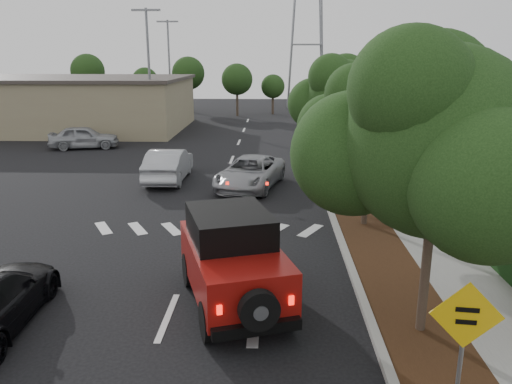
{
  "coord_description": "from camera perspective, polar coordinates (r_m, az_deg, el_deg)",
  "views": [
    {
      "loc": [
        2.4,
        -10.22,
        5.81
      ],
      "look_at": [
        1.93,
        3.0,
        2.18
      ],
      "focal_mm": 35.0,
      "sensor_mm": 36.0,
      "label": 1
    }
  ],
  "objects": [
    {
      "name": "silver_suv_ahead",
      "position": [
        22.59,
        -0.67,
        2.24
      ],
      "size": [
        3.45,
        5.41,
        1.39
      ],
      "primitive_type": "imported",
      "rotation": [
        0.0,
        0.0,
        -0.25
      ],
      "color": "#96979D",
      "rests_on": "ground"
    },
    {
      "name": "silver_sedan_oncoming",
      "position": [
        24.26,
        -9.95,
        3.1
      ],
      "size": [
        1.65,
        4.69,
        1.54
      ],
      "primitive_type": "imported",
      "rotation": [
        0.0,
        0.0,
        3.15
      ],
      "color": "#B2B4BB",
      "rests_on": "ground"
    },
    {
      "name": "curb",
      "position": [
        23.05,
        7.44,
        0.79
      ],
      "size": [
        0.2,
        70.0,
        0.15
      ],
      "primitive_type": "cube",
      "color": "#9E9B93",
      "rests_on": "ground"
    },
    {
      "name": "light_pole_b",
      "position": [
        49.57,
        -9.61,
        8.38
      ],
      "size": [
        2.0,
        0.22,
        9.0
      ],
      "primitive_type": null,
      "color": "slate",
      "rests_on": "ground"
    },
    {
      "name": "planting_strip",
      "position": [
        23.17,
        9.9,
        0.73
      ],
      "size": [
        1.8,
        70.0,
        0.12
      ],
      "primitive_type": "cube",
      "color": "black",
      "rests_on": "ground"
    },
    {
      "name": "street_tree_near",
      "position": [
        11.77,
        18.17,
        -15.1
      ],
      "size": [
        3.8,
        3.8,
        5.92
      ],
      "primitive_type": null,
      "color": "black",
      "rests_on": "ground"
    },
    {
      "name": "commercial_building",
      "position": [
        44.39,
        -22.78,
        9.23
      ],
      "size": [
        22.0,
        12.0,
        4.0
      ],
      "primitive_type": "cube",
      "color": "gray",
      "rests_on": "ground"
    },
    {
      "name": "hedge",
      "position": [
        23.77,
        17.84,
        1.42
      ],
      "size": [
        0.8,
        70.0,
        0.8
      ],
      "primitive_type": "cube",
      "color": "black",
      "rests_on": "ground"
    },
    {
      "name": "parked_suv",
      "position": [
        34.19,
        -19.07,
        5.95
      ],
      "size": [
        4.59,
        2.66,
        1.47
      ],
      "primitive_type": "imported",
      "rotation": [
        0.0,
        0.0,
        1.8
      ],
      "color": "#9FA2A7",
      "rests_on": "ground"
    },
    {
      "name": "ground",
      "position": [
        12.0,
        -10.07,
        -13.89
      ],
      "size": [
        120.0,
        120.0,
        0.0
      ],
      "primitive_type": "plane",
      "color": "black",
      "rests_on": "ground"
    },
    {
      "name": "light_pole_a",
      "position": [
        37.75,
        -11.71,
        6.15
      ],
      "size": [
        2.0,
        0.22,
        9.0
      ],
      "primitive_type": null,
      "color": "slate",
      "rests_on": "ground"
    },
    {
      "name": "transmission_tower",
      "position": [
        58.62,
        5.61,
        9.56
      ],
      "size": [
        7.0,
        4.0,
        28.0
      ],
      "primitive_type": null,
      "color": "slate",
      "rests_on": "ground"
    },
    {
      "name": "red_jeep",
      "position": [
        12.05,
        -2.86,
        -7.45
      ],
      "size": [
        3.08,
        4.62,
        2.26
      ],
      "rotation": [
        0.0,
        0.0,
        0.31
      ],
      "color": "black",
      "rests_on": "ground"
    },
    {
      "name": "sidewalk",
      "position": [
        23.51,
        14.49,
        0.67
      ],
      "size": [
        2.0,
        70.0,
        0.12
      ],
      "primitive_type": "cube",
      "color": "gray",
      "rests_on": "ground"
    },
    {
      "name": "street_tree_far",
      "position": [
        24.15,
        9.58,
        1.19
      ],
      "size": [
        3.4,
        3.4,
        5.62
      ],
      "primitive_type": null,
      "color": "black",
      "rests_on": "ground"
    },
    {
      "name": "street_tree_mid",
      "position": [
        17.99,
        12.19,
        -3.88
      ],
      "size": [
        3.2,
        3.2,
        5.32
      ],
      "primitive_type": null,
      "color": "black",
      "rests_on": "ground"
    },
    {
      "name": "speed_hump_sign",
      "position": [
        8.69,
        22.7,
        -14.57
      ],
      "size": [
        1.11,
        0.15,
        2.38
      ],
      "rotation": [
        0.0,
        0.0,
        -0.12
      ],
      "color": "slate",
      "rests_on": "ground"
    }
  ]
}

